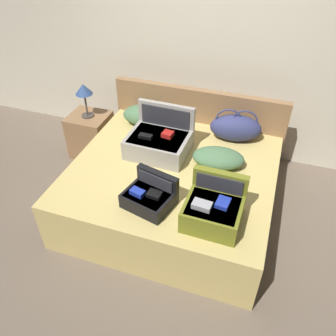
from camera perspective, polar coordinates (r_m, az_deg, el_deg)
name	(u,v)px	position (r m, az deg, el deg)	size (l,w,h in m)	color
ground_plane	(158,238)	(3.28, -1.58, -11.38)	(12.00, 12.00, 0.00)	#6B5B4C
back_wall	(211,39)	(3.88, 7.03, 20.31)	(8.00, 0.10, 2.60)	beige
bed	(172,189)	(3.35, 0.70, -3.52)	(1.84, 1.68, 0.52)	tan
headboard	(197,127)	(3.91, 4.80, 6.78)	(1.88, 0.08, 0.89)	olive
hard_case_large	(159,141)	(3.31, -1.46, 4.43)	(0.58, 0.48, 0.42)	gray
hard_case_medium	(213,209)	(2.65, 7.47, -6.69)	(0.43, 0.41, 0.35)	olive
hard_case_small	(149,196)	(2.78, -3.06, -4.65)	(0.43, 0.39, 0.25)	black
duffel_bag	(236,128)	(3.55, 11.01, 6.51)	(0.54, 0.34, 0.34)	navy
pillow_near_headboard	(218,158)	(3.20, 8.24, 1.64)	(0.47, 0.29, 0.17)	#4C724C
pillow_center_head	(144,115)	(3.77, -3.95, 8.64)	(0.45, 0.28, 0.21)	#4C724C
nightstand	(91,135)	(4.20, -12.49, 5.29)	(0.44, 0.40, 0.52)	olive
table_lamp	(84,91)	(3.92, -13.63, 12.13)	(0.19, 0.19, 0.39)	#3F3833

